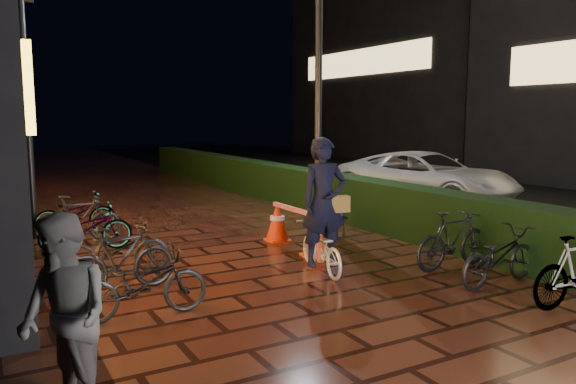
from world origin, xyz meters
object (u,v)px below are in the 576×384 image
bystander_person (64,318)px  cyclist (322,223)px  van (426,178)px  cart_assembly (327,211)px  traffic_barrier (295,228)px

bystander_person → cyclist: size_ratio=0.80×
bystander_person → van: (10.00, 6.74, -0.12)m
bystander_person → cart_assembly: (5.20, 4.24, -0.24)m
van → cyclist: bearing=-159.9°
bystander_person → traffic_barrier: size_ratio=0.89×
cart_assembly → traffic_barrier: bearing=-165.0°
cyclist → cart_assembly: bearing=54.7°
van → cyclist: size_ratio=2.44×
bystander_person → cart_assembly: size_ratio=1.46×
cart_assembly → van: bearing=27.6°
van → traffic_barrier: bearing=-169.3°
cyclist → cart_assembly: size_ratio=1.83×
cyclist → van: bearing=35.3°
bystander_person → cart_assembly: bearing=107.8°
cyclist → bystander_person: bearing=-148.1°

